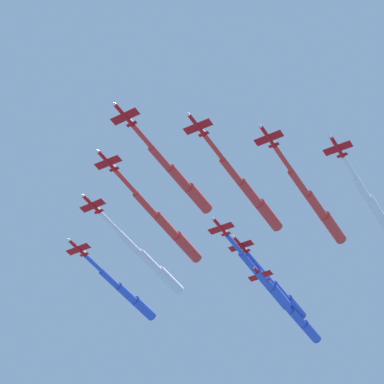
# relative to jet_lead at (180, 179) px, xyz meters

# --- Properties ---
(jet_lead) EXTENTS (39.67, 34.95, 3.66)m
(jet_lead) POSITION_rel_jet_lead_xyz_m (0.00, 0.00, 0.00)
(jet_lead) COLOR red
(jet_port_inner) EXTENTS (43.22, 38.76, 3.74)m
(jet_port_inner) POSITION_rel_jet_lead_xyz_m (22.72, 0.35, 0.44)
(jet_port_inner) COLOR red
(jet_starboard_inner) EXTENTS (44.79, 40.49, 3.75)m
(jet_starboard_inner) POSITION_rel_jet_lead_xyz_m (3.26, 24.08, 1.88)
(jet_starboard_inner) COLOR red
(jet_port_mid) EXTENTS (44.50, 40.25, 3.70)m
(jet_port_mid) POSITION_rel_jet_lead_xyz_m (43.99, -0.75, 0.28)
(jet_port_mid) COLOR red
(jet_starboard_mid) EXTENTS (44.67, 39.63, 3.66)m
(jet_starboard_mid) POSITION_rel_jet_lead_xyz_m (3.13, 44.09, 2.70)
(jet_starboard_mid) COLOR red
(jet_port_outer) EXTENTS (40.35, 36.66, 3.74)m
(jet_port_outer) POSITION_rel_jet_lead_xyz_m (61.68, -5.20, 0.49)
(jet_port_outer) COLOR red
(jet_starboard_outer) EXTENTS (39.28, 35.03, 3.69)m
(jet_starboard_outer) POSITION_rel_jet_lead_xyz_m (-0.47, 61.59, 1.32)
(jet_starboard_outer) COLOR red
(jet_trail_port) EXTENTS (41.86, 38.29, 3.73)m
(jet_trail_port) POSITION_rel_jet_lead_xyz_m (42.12, 38.99, 0.59)
(jet_trail_port) COLOR red
(jet_trail_starboard) EXTENTS (40.69, 36.27, 3.71)m
(jet_trail_starboard) POSITION_rel_jet_lead_xyz_m (51.52, 46.92, 3.25)
(jet_trail_starboard) COLOR red
(jet_tail_end) EXTENTS (39.59, 35.10, 3.70)m
(jet_tail_end) POSITION_rel_jet_lead_xyz_m (60.97, 55.39, 0.05)
(jet_tail_end) COLOR red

